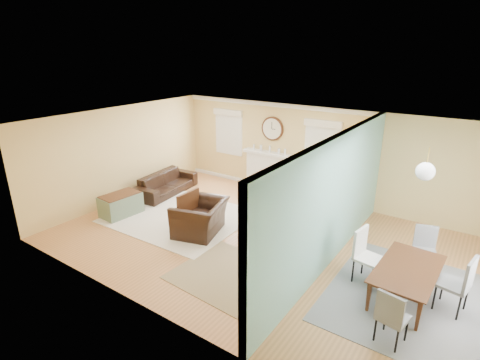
{
  "coord_description": "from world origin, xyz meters",
  "views": [
    {
      "loc": [
        3.77,
        -6.34,
        4.07
      ],
      "look_at": [
        -0.8,
        0.3,
        1.2
      ],
      "focal_mm": 28.0,
      "sensor_mm": 36.0,
      "label": 1
    }
  ],
  "objects_px": {
    "credenza": "(334,217)",
    "dining_table": "(408,283)",
    "sofa": "(166,183)",
    "eames_chair": "(200,218)",
    "green_chair": "(305,198)"
  },
  "relations": [
    {
      "from": "credenza",
      "to": "green_chair",
      "type": "bearing_deg",
      "value": 144.32
    },
    {
      "from": "sofa",
      "to": "green_chair",
      "type": "distance_m",
      "value": 4.06
    },
    {
      "from": "eames_chair",
      "to": "credenza",
      "type": "distance_m",
      "value": 3.08
    },
    {
      "from": "credenza",
      "to": "dining_table",
      "type": "height_order",
      "value": "credenza"
    },
    {
      "from": "eames_chair",
      "to": "credenza",
      "type": "relative_size",
      "value": 0.8
    },
    {
      "from": "sofa",
      "to": "credenza",
      "type": "bearing_deg",
      "value": -91.68
    },
    {
      "from": "eames_chair",
      "to": "green_chair",
      "type": "xyz_separation_m",
      "value": [
        1.41,
        2.56,
        -0.05
      ]
    },
    {
      "from": "sofa",
      "to": "eames_chair",
      "type": "xyz_separation_m",
      "value": [
        2.46,
        -1.37,
        0.09
      ]
    },
    {
      "from": "sofa",
      "to": "dining_table",
      "type": "xyz_separation_m",
      "value": [
        6.91,
        -1.21,
        -0.01
      ]
    },
    {
      "from": "sofa",
      "to": "green_chair",
      "type": "height_order",
      "value": "green_chair"
    },
    {
      "from": "green_chair",
      "to": "dining_table",
      "type": "xyz_separation_m",
      "value": [
        3.04,
        -2.4,
        -0.05
      ]
    },
    {
      "from": "sofa",
      "to": "green_chair",
      "type": "bearing_deg",
      "value": -79.16
    },
    {
      "from": "green_chair",
      "to": "credenza",
      "type": "bearing_deg",
      "value": 151.38
    },
    {
      "from": "eames_chair",
      "to": "green_chair",
      "type": "bearing_deg",
      "value": 134.81
    },
    {
      "from": "credenza",
      "to": "dining_table",
      "type": "bearing_deg",
      "value": -39.73
    }
  ]
}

